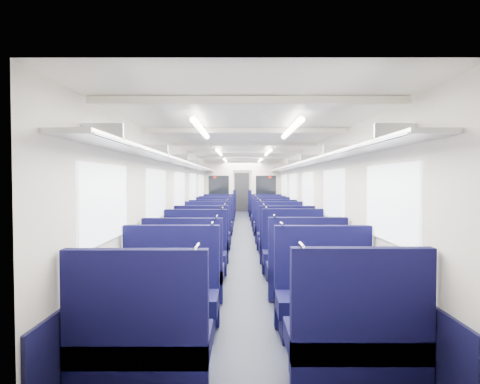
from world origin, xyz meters
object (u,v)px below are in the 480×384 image
(bulkhead, at_px, (242,191))
(seat_21, at_px, (263,212))
(seat_7, at_px, (294,255))
(seat_17, at_px, (269,220))
(seat_19, at_px, (267,217))
(seat_24, at_px, (224,208))
(seat_0, at_px, (141,347))
(seat_11, at_px, (280,236))
(seat_20, at_px, (221,212))
(seat_22, at_px, (223,210))
(seat_25, at_px, (260,208))
(seat_3, at_px, (325,301))
(seat_13, at_px, (275,230))
(seat_4, at_px, (184,275))
(seat_8, at_px, (202,244))
(seat_2, at_px, (170,300))
(seat_1, at_px, (355,344))
(seat_12, at_px, (211,230))
(seat_27, at_px, (259,206))
(seat_6, at_px, (195,257))
(seat_10, at_px, (207,236))
(seat_14, at_px, (214,225))
(seat_16, at_px, (216,221))
(seat_23, at_px, (261,210))
(end_door, at_px, (242,192))
(seat_5, at_px, (306,273))
(seat_26, at_px, (225,206))
(seat_9, at_px, (286,245))
(seat_18, at_px, (218,217))

(bulkhead, relative_size, seat_21, 2.38)
(seat_7, distance_m, seat_17, 5.75)
(seat_19, relative_size, seat_24, 1.00)
(seat_0, bearing_deg, seat_11, 74.07)
(seat_20, relative_size, seat_22, 1.00)
(seat_24, height_order, seat_25, same)
(seat_3, bearing_deg, seat_13, 90.00)
(seat_4, xyz_separation_m, seat_8, (0.00, 2.45, 0.00))
(seat_19, xyz_separation_m, seat_22, (-1.66, 3.22, 0.00))
(seat_21, bearing_deg, seat_2, -98.39)
(seat_1, bearing_deg, seat_11, 90.00)
(seat_2, height_order, seat_25, same)
(seat_13, height_order, seat_24, same)
(seat_24, bearing_deg, seat_12, -90.00)
(seat_11, height_order, seat_12, same)
(seat_1, relative_size, seat_27, 1.00)
(seat_7, distance_m, seat_13, 3.41)
(seat_6, relative_size, seat_7, 1.00)
(seat_22, bearing_deg, seat_21, -33.73)
(seat_2, xyz_separation_m, seat_10, (0.00, 4.71, 0.00))
(seat_2, xyz_separation_m, seat_14, (0.00, 6.93, 0.00))
(seat_6, height_order, seat_11, same)
(seat_1, height_order, seat_22, same)
(seat_13, xyz_separation_m, seat_16, (-1.66, 2.19, 0.00))
(seat_16, distance_m, seat_21, 3.64)
(seat_1, height_order, seat_6, same)
(seat_17, height_order, seat_25, same)
(bulkhead, relative_size, seat_0, 2.38)
(seat_7, bearing_deg, seat_21, 90.00)
(seat_19, bearing_deg, seat_23, 90.00)
(end_door, bearing_deg, seat_23, -76.86)
(seat_5, relative_size, seat_26, 1.00)
(seat_7, xyz_separation_m, seat_12, (-1.66, 3.29, 0.00))
(seat_9, bearing_deg, seat_18, 106.17)
(seat_7, relative_size, seat_27, 1.00)
(seat_9, relative_size, seat_17, 1.00)
(seat_9, relative_size, seat_14, 1.00)
(seat_1, xyz_separation_m, seat_9, (0.00, 4.58, 0.00))
(seat_2, height_order, seat_3, same)
(seat_0, bearing_deg, seat_3, 34.60)
(bulkhead, height_order, seat_2, bulkhead)
(seat_2, distance_m, seat_12, 5.70)
(seat_7, relative_size, seat_14, 1.00)
(bulkhead, xyz_separation_m, seat_4, (-0.83, -9.24, -0.87))
(seat_2, xyz_separation_m, seat_20, (0.00, 11.20, 0.00))
(seat_9, height_order, seat_26, same)
(seat_19, xyz_separation_m, seat_20, (-1.66, 2.06, 0.00))
(seat_6, xyz_separation_m, seat_13, (1.66, 3.55, 0.00))
(seat_12, xyz_separation_m, seat_16, (0.00, 2.32, 0.00))
(seat_10, relative_size, seat_17, 1.00)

